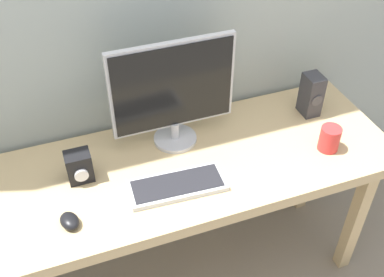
% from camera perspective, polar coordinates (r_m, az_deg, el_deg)
% --- Properties ---
extents(ground_plane, '(6.00, 6.00, 0.00)m').
position_cam_1_polar(ground_plane, '(2.48, 0.21, -15.88)').
color(ground_plane, gray).
extents(desk, '(1.66, 0.62, 0.78)m').
position_cam_1_polar(desk, '(1.94, 0.26, -4.56)').
color(desk, tan).
rests_on(desk, ground_plane).
extents(monitor, '(0.51, 0.18, 0.46)m').
position_cam_1_polar(monitor, '(1.83, -2.33, 5.77)').
color(monitor, silver).
rests_on(monitor, desk).
extents(keyboard_primary, '(0.38, 0.17, 0.02)m').
position_cam_1_polar(keyboard_primary, '(1.77, -1.83, -5.77)').
color(keyboard_primary, silver).
rests_on(keyboard_primary, desk).
extents(mouse, '(0.08, 0.10, 0.04)m').
position_cam_1_polar(mouse, '(1.70, -14.79, -9.75)').
color(mouse, black).
rests_on(mouse, desk).
extents(speaker_right, '(0.07, 0.10, 0.20)m').
position_cam_1_polar(speaker_right, '(2.13, 14.42, 5.23)').
color(speaker_right, '#333338').
rests_on(speaker_right, desk).
extents(audio_controller, '(0.10, 0.09, 0.13)m').
position_cam_1_polar(audio_controller, '(1.81, -13.66, -3.38)').
color(audio_controller, black).
rests_on(audio_controller, desk).
extents(coffee_mug, '(0.08, 0.08, 0.11)m').
position_cam_1_polar(coffee_mug, '(1.98, 16.52, -0.01)').
color(coffee_mug, red).
rests_on(coffee_mug, desk).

